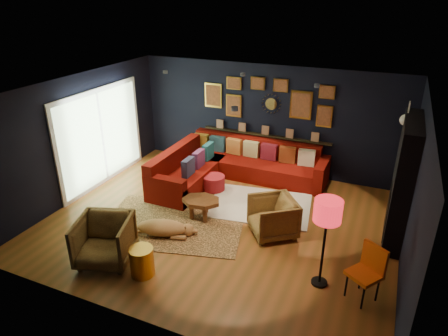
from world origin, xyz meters
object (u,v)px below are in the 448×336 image
at_px(armchair_right, 273,215).
at_px(orange_chair, 368,268).
at_px(armchair_left, 104,239).
at_px(floor_lamp, 327,215).
at_px(sectional, 228,167).
at_px(gold_stool, 142,261).
at_px(coffee_table, 201,203).
at_px(pouf, 214,183).
at_px(dog, 162,225).

xyz_separation_m(armchair_right, orange_chair, (1.74, -1.04, 0.11)).
height_order(armchair_left, floor_lamp, floor_lamp).
relative_size(sectional, gold_stool, 7.09).
distance_m(sectional, armchair_right, 2.45).
bearing_deg(floor_lamp, gold_stool, -161.07).
relative_size(coffee_table, orange_chair, 0.98).
distance_m(pouf, armchair_right, 2.09).
height_order(coffee_table, floor_lamp, floor_lamp).
bearing_deg(sectional, coffee_table, -83.49).
xyz_separation_m(coffee_table, armchair_right, (1.46, 0.02, 0.06)).
xyz_separation_m(orange_chair, floor_lamp, (-0.66, 0.02, 0.72)).
bearing_deg(pouf, gold_stool, -86.64).
bearing_deg(dog, armchair_left, -131.27).
height_order(sectional, gold_stool, sectional).
distance_m(coffee_table, armchair_right, 1.46).
height_order(coffee_table, armchair_left, armchair_left).
bearing_deg(orange_chair, sectional, 174.86).
bearing_deg(pouf, armchair_left, -100.59).
height_order(sectional, orange_chair, orange_chair).
bearing_deg(armchair_right, sectional, -174.43).
height_order(sectional, dog, sectional).
xyz_separation_m(gold_stool, floor_lamp, (2.63, 0.90, 0.99)).
bearing_deg(orange_chair, armchair_right, -176.18).
height_order(sectional, pouf, sectional).
distance_m(pouf, floor_lamp, 3.71).
bearing_deg(sectional, armchair_right, -47.24).
bearing_deg(floor_lamp, pouf, 142.19).
xyz_separation_m(floor_lamp, dog, (-2.93, 0.17, -1.01)).
xyz_separation_m(coffee_table, armchair_left, (-0.84, -1.86, 0.10)).
relative_size(gold_stool, orange_chair, 0.55).
bearing_deg(coffee_table, armchair_right, 0.70).
relative_size(pouf, dog, 0.39).
distance_m(sectional, floor_lamp, 4.04).
bearing_deg(orange_chair, pouf, -177.70).
distance_m(sectional, dog, 2.66).
height_order(orange_chair, floor_lamp, floor_lamp).
relative_size(pouf, orange_chair, 0.56).
distance_m(coffee_table, armchair_left, 2.04).
bearing_deg(dog, gold_stool, -91.92).
distance_m(coffee_table, floor_lamp, 2.87).
xyz_separation_m(armchair_right, gold_stool, (-1.55, -1.93, -0.16)).
relative_size(gold_stool, floor_lamp, 0.33).
distance_m(coffee_table, dog, 0.93).
bearing_deg(gold_stool, orange_chair, 15.03).
bearing_deg(floor_lamp, coffee_table, 158.41).
height_order(orange_chair, dog, orange_chair).
bearing_deg(pouf, dog, -93.38).
xyz_separation_m(sectional, gold_stool, (0.11, -3.72, -0.08)).
relative_size(sectional, floor_lamp, 2.32).
distance_m(armchair_left, dog, 1.14).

